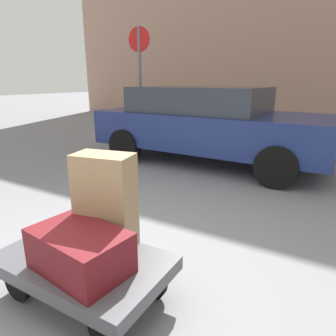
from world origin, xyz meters
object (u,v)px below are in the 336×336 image
object	(u,v)px
suitcase_tan_front_right	(106,202)
parked_car	(208,123)
luggage_cart	(84,266)
suitcase_maroon_front_left	(80,250)
no_parking_sign	(140,78)

from	to	relation	value
suitcase_tan_front_right	parked_car	distance (m)	3.90
luggage_cart	suitcase_tan_front_right	world-z (taller)	suitcase_tan_front_right
suitcase_maroon_front_left	parked_car	distance (m)	4.23
no_parking_sign	suitcase_maroon_front_left	bearing A→B (deg)	-59.66
suitcase_tan_front_right	no_parking_sign	size ratio (longest dim) A/B	0.27
suitcase_maroon_front_left	parked_car	world-z (taller)	parked_car
luggage_cart	no_parking_sign	xyz separation A→B (m)	(-2.39, 4.15, 1.33)
luggage_cart	suitcase_maroon_front_left	bearing A→B (deg)	-47.20
parked_car	no_parking_sign	bearing A→B (deg)	175.83
parked_car	no_parking_sign	size ratio (longest dim) A/B	1.67
parked_car	no_parking_sign	xyz separation A→B (m)	(-1.65, 0.12, 0.83)
luggage_cart	parked_car	world-z (taller)	parked_car
suitcase_maroon_front_left	no_parking_sign	bearing A→B (deg)	127.24
luggage_cart	suitcase_maroon_front_left	distance (m)	0.26
suitcase_tan_front_right	no_parking_sign	world-z (taller)	no_parking_sign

